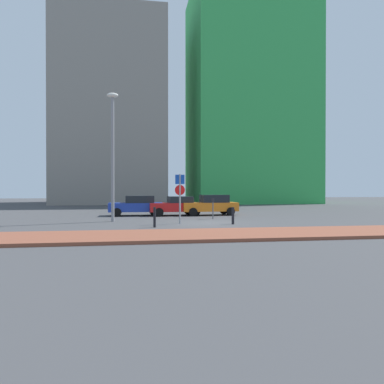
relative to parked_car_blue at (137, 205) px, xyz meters
name	(u,v)px	position (x,y,z in m)	size (l,w,h in m)	color
ground_plane	(208,223)	(4.20, -6.61, -0.80)	(120.00, 120.00, 0.00)	#424244
sidewalk_brick	(236,234)	(4.20, -12.61, -0.73)	(40.00, 3.75, 0.14)	brown
parked_car_blue	(137,205)	(0.00, 0.00, 0.00)	(4.03, 2.06, 1.52)	#1E389E
parked_car_red	(176,206)	(3.02, -0.24, -0.04)	(4.20, 2.28, 1.46)	red
parked_car_orange	(210,205)	(5.65, -0.41, 0.01)	(4.40, 2.14, 1.58)	orange
parking_sign_post	(180,193)	(2.47, -6.79, 1.03)	(0.60, 0.10, 2.90)	gray
parking_meter	(213,205)	(5.08, -3.94, 0.12)	(0.18, 0.14, 1.42)	#4C4C51
street_lamp	(113,147)	(-1.50, -4.83, 3.86)	(0.70, 0.36, 8.02)	gray
traffic_bollard_near	(233,216)	(5.46, -7.61, -0.30)	(0.16, 0.16, 0.99)	black
traffic_bollard_mid	(155,217)	(0.89, -8.61, -0.26)	(0.14, 0.14, 1.08)	black
building_colorful_midrise	(248,98)	(16.59, 24.16, 14.88)	(16.94, 14.18, 31.34)	green
building_under_construction	(112,114)	(-3.34, 25.27, 12.05)	(14.77, 14.58, 25.69)	gray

